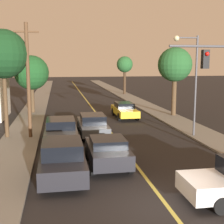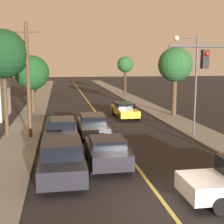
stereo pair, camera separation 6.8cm
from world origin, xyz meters
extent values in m
plane|color=black|center=(0.00, 0.00, 0.00)|extent=(200.00, 200.00, 0.00)
cube|color=black|center=(0.00, 36.00, 0.01)|extent=(10.14, 80.00, 0.01)
cube|color=#D1C14C|center=(0.00, 36.00, 0.01)|extent=(0.16, 76.00, 0.00)
cube|color=gray|center=(-6.32, 36.00, 0.06)|extent=(2.50, 80.00, 0.12)
cube|color=gray|center=(6.32, 36.00, 0.06)|extent=(2.50, 80.00, 0.12)
cube|color=black|center=(-1.42, 4.88, 0.69)|extent=(1.87, 3.98, 0.71)
cube|color=black|center=(-1.42, 4.72, 1.25)|extent=(1.65, 1.79, 0.42)
cylinder|color=black|center=(-2.31, 6.12, 0.33)|extent=(0.22, 0.66, 0.66)
cylinder|color=black|center=(-0.53, 6.12, 0.33)|extent=(0.22, 0.66, 0.66)
cylinder|color=black|center=(-2.31, 3.65, 0.33)|extent=(0.22, 0.66, 0.66)
cylinder|color=black|center=(-0.53, 3.65, 0.33)|extent=(0.22, 0.66, 0.66)
cube|color=#474C51|center=(-1.42, 11.57, 0.65)|extent=(1.85, 4.96, 0.57)
cube|color=black|center=(-1.42, 11.37, 1.23)|extent=(1.62, 2.23, 0.58)
cylinder|color=black|center=(-2.30, 13.11, 0.37)|extent=(0.22, 0.73, 0.73)
cylinder|color=black|center=(-0.54, 13.11, 0.37)|extent=(0.22, 0.73, 0.73)
cylinder|color=black|center=(-2.30, 10.03, 0.37)|extent=(0.22, 0.73, 0.73)
cylinder|color=black|center=(-0.54, 10.03, 0.37)|extent=(0.22, 0.73, 0.73)
cube|color=black|center=(-3.65, 3.76, 0.68)|extent=(1.96, 4.81, 0.76)
cube|color=black|center=(-3.65, 3.56, 1.38)|extent=(1.72, 2.17, 0.64)
cylinder|color=black|center=(-4.58, 5.25, 0.30)|extent=(0.22, 0.61, 0.61)
cylinder|color=black|center=(-2.72, 5.25, 0.30)|extent=(0.22, 0.61, 0.61)
cylinder|color=black|center=(-4.58, 2.26, 0.30)|extent=(0.22, 0.61, 0.61)
cylinder|color=black|center=(-2.72, 2.26, 0.30)|extent=(0.22, 0.61, 0.61)
cube|color=#474C51|center=(-3.65, 10.04, 0.67)|extent=(2.00, 5.13, 0.68)
cube|color=black|center=(-3.65, 9.83, 1.28)|extent=(1.76, 2.31, 0.55)
cylinder|color=black|center=(-4.60, 11.63, 0.33)|extent=(0.22, 0.67, 0.67)
cylinder|color=black|center=(-2.70, 11.63, 0.33)|extent=(0.22, 0.67, 0.67)
cylinder|color=black|center=(-4.60, 8.45, 0.33)|extent=(0.22, 0.67, 0.67)
cylinder|color=black|center=(-2.70, 8.45, 0.33)|extent=(0.22, 0.67, 0.67)
cube|color=gold|center=(2.28, 18.01, 0.64)|extent=(1.71, 4.94, 0.58)
cube|color=black|center=(2.28, 18.21, 1.17)|extent=(1.51, 2.22, 0.47)
cylinder|color=black|center=(3.10, 16.48, 0.35)|extent=(0.22, 0.71, 0.71)
cylinder|color=black|center=(1.47, 16.48, 0.35)|extent=(0.22, 0.71, 0.71)
cylinder|color=black|center=(3.10, 19.54, 0.35)|extent=(0.22, 0.71, 0.71)
cylinder|color=black|center=(1.47, 19.54, 0.35)|extent=(0.22, 0.71, 0.71)
cylinder|color=black|center=(1.60, -0.77, 0.31)|extent=(0.63, 0.22, 0.63)
cylinder|color=black|center=(1.60, 1.01, 0.31)|extent=(0.63, 0.22, 0.63)
cylinder|color=#47474C|center=(3.44, 4.25, 5.87)|extent=(4.06, 0.12, 0.12)
cube|color=black|center=(3.24, 4.25, 5.26)|extent=(0.32, 0.28, 0.90)
sphere|color=red|center=(3.24, 4.07, 5.50)|extent=(0.20, 0.20, 0.20)
cylinder|color=#47474C|center=(5.42, 9.87, 3.48)|extent=(0.14, 0.14, 6.73)
cylinder|color=#47474C|center=(4.69, 9.87, 6.70)|extent=(1.46, 0.09, 0.09)
sphere|color=beige|center=(3.96, 9.87, 6.65)|extent=(0.36, 0.36, 0.36)
cylinder|color=#513823|center=(-5.67, 11.30, 3.88)|extent=(0.24, 0.24, 7.53)
cube|color=#513823|center=(-5.67, 11.30, 7.05)|extent=(1.60, 0.12, 0.12)
cylinder|color=#4C3823|center=(-7.22, 11.55, 2.32)|extent=(0.27, 0.27, 4.40)
sphere|color=#143819|center=(-7.22, 11.55, 5.64)|extent=(3.21, 3.21, 3.21)
cylinder|color=#4C3823|center=(-6.29, 21.95, 1.51)|extent=(0.36, 0.36, 2.79)
sphere|color=#19471E|center=(-6.29, 21.95, 4.09)|extent=(3.39, 3.39, 3.39)
cylinder|color=#4C3823|center=(7.03, 17.95, 1.95)|extent=(0.43, 0.43, 3.66)
sphere|color=#235628|center=(7.03, 17.95, 4.90)|extent=(3.19, 3.19, 3.19)
cylinder|color=#3D2B1C|center=(6.69, 38.47, 2.00)|extent=(0.41, 0.41, 3.76)
sphere|color=#235628|center=(6.69, 38.47, 4.76)|extent=(2.52, 2.52, 2.52)
camera|label=1|loc=(-3.76, -9.90, 5.12)|focal=50.00mm
camera|label=2|loc=(-3.70, -9.91, 5.12)|focal=50.00mm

